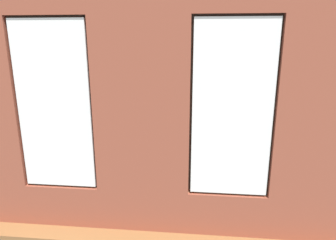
{
  "coord_description": "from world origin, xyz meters",
  "views": [
    {
      "loc": [
        -0.71,
        6.49,
        2.55
      ],
      "look_at": [
        -0.09,
        0.4,
        0.9
      ],
      "focal_mm": 32.0,
      "sensor_mm": 36.0,
      "label": 1
    }
  ],
  "objects_px": {
    "remote_gray": "(160,137)",
    "papasan_chair": "(137,112)",
    "media_console": "(44,143)",
    "potted_plant_corner_far_left": "(324,178)",
    "remote_silver": "(172,134)",
    "potted_plant_near_tv": "(41,146)",
    "couch_left": "(277,148)",
    "table_plant_small": "(195,129)",
    "cup_ceramic": "(179,134)",
    "potted_plant_foreground_right": "(94,108)",
    "couch_by_window": "(136,184)",
    "tv_flatscreen": "(41,114)",
    "coffee_table": "(179,138)",
    "potted_plant_corner_near_left": "(261,109)",
    "candle_jar": "(183,136)",
    "potted_plant_by_left_couch": "(247,129)",
    "potted_plant_between_couches": "(223,163)"
  },
  "relations": [
    {
      "from": "couch_by_window",
      "to": "coffee_table",
      "type": "xyz_separation_m",
      "value": [
        -0.54,
        -2.25,
        0.03
      ]
    },
    {
      "from": "couch_by_window",
      "to": "media_console",
      "type": "distance_m",
      "value": 3.12
    },
    {
      "from": "potted_plant_by_left_couch",
      "to": "potted_plant_corner_far_left",
      "type": "distance_m",
      "value": 3.5
    },
    {
      "from": "couch_by_window",
      "to": "potted_plant_corner_far_left",
      "type": "bearing_deg",
      "value": 177.84
    },
    {
      "from": "remote_gray",
      "to": "papasan_chair",
      "type": "distance_m",
      "value": 2.5
    },
    {
      "from": "media_console",
      "to": "potted_plant_corner_far_left",
      "type": "distance_m",
      "value": 5.67
    },
    {
      "from": "candle_jar",
      "to": "potted_plant_corner_near_left",
      "type": "height_order",
      "value": "potted_plant_corner_near_left"
    },
    {
      "from": "remote_silver",
      "to": "potted_plant_near_tv",
      "type": "height_order",
      "value": "potted_plant_near_tv"
    },
    {
      "from": "potted_plant_foreground_right",
      "to": "potted_plant_near_tv",
      "type": "bearing_deg",
      "value": 93.87
    },
    {
      "from": "coffee_table",
      "to": "potted_plant_between_couches",
      "type": "height_order",
      "value": "potted_plant_between_couches"
    },
    {
      "from": "couch_by_window",
      "to": "remote_silver",
      "type": "xyz_separation_m",
      "value": [
        -0.36,
        -2.35,
        0.09
      ]
    },
    {
      "from": "couch_left",
      "to": "cup_ceramic",
      "type": "relative_size",
      "value": 18.67
    },
    {
      "from": "table_plant_small",
      "to": "papasan_chair",
      "type": "height_order",
      "value": "table_plant_small"
    },
    {
      "from": "media_console",
      "to": "potted_plant_near_tv",
      "type": "relative_size",
      "value": 1.38
    },
    {
      "from": "media_console",
      "to": "potted_plant_by_left_couch",
      "type": "relative_size",
      "value": 2.77
    },
    {
      "from": "remote_gray",
      "to": "potted_plant_foreground_right",
      "type": "bearing_deg",
      "value": 89.42
    },
    {
      "from": "coffee_table",
      "to": "potted_plant_corner_far_left",
      "type": "height_order",
      "value": "potted_plant_corner_far_left"
    },
    {
      "from": "remote_gray",
      "to": "potted_plant_corner_far_left",
      "type": "xyz_separation_m",
      "value": [
        -2.67,
        2.23,
        0.19
      ]
    },
    {
      "from": "cup_ceramic",
      "to": "potted_plant_foreground_right",
      "type": "distance_m",
      "value": 3.51
    },
    {
      "from": "coffee_table",
      "to": "remote_silver",
      "type": "bearing_deg",
      "value": -30.92
    },
    {
      "from": "tv_flatscreen",
      "to": "remote_gray",
      "type": "bearing_deg",
      "value": -174.03
    },
    {
      "from": "couch_left",
      "to": "tv_flatscreen",
      "type": "height_order",
      "value": "tv_flatscreen"
    },
    {
      "from": "couch_by_window",
      "to": "remote_gray",
      "type": "relative_size",
      "value": 10.68
    },
    {
      "from": "couch_left",
      "to": "potted_plant_between_couches",
      "type": "bearing_deg",
      "value": -31.9
    },
    {
      "from": "media_console",
      "to": "potted_plant_near_tv",
      "type": "bearing_deg",
      "value": 116.7
    },
    {
      "from": "remote_gray",
      "to": "potted_plant_by_left_couch",
      "type": "distance_m",
      "value": 2.45
    },
    {
      "from": "tv_flatscreen",
      "to": "potted_plant_corner_far_left",
      "type": "xyz_separation_m",
      "value": [
        -5.31,
        1.96,
        -0.34
      ]
    },
    {
      "from": "remote_gray",
      "to": "potted_plant_by_left_couch",
      "type": "xyz_separation_m",
      "value": [
        -2.12,
        -1.21,
        -0.11
      ]
    },
    {
      "from": "coffee_table",
      "to": "candle_jar",
      "type": "height_order",
      "value": "candle_jar"
    },
    {
      "from": "couch_by_window",
      "to": "potted_plant_corner_far_left",
      "type": "distance_m",
      "value": 2.81
    },
    {
      "from": "couch_left",
      "to": "table_plant_small",
      "type": "relative_size",
      "value": 7.12
    },
    {
      "from": "cup_ceramic",
      "to": "potted_plant_by_left_couch",
      "type": "xyz_separation_m",
      "value": [
        -1.71,
        -1.09,
        -0.16
      ]
    },
    {
      "from": "table_plant_small",
      "to": "potted_plant_foreground_right",
      "type": "bearing_deg",
      "value": -33.2
    },
    {
      "from": "potted_plant_foreground_right",
      "to": "potted_plant_corner_far_left",
      "type": "height_order",
      "value": "potted_plant_corner_far_left"
    },
    {
      "from": "media_console",
      "to": "potted_plant_corner_far_left",
      "type": "xyz_separation_m",
      "value": [
        -5.31,
        1.95,
        0.35
      ]
    },
    {
      "from": "remote_silver",
      "to": "media_console",
      "type": "relative_size",
      "value": 0.13
    },
    {
      "from": "couch_by_window",
      "to": "remote_silver",
      "type": "height_order",
      "value": "couch_by_window"
    },
    {
      "from": "potted_plant_corner_far_left",
      "to": "remote_gray",
      "type": "bearing_deg",
      "value": -39.91
    },
    {
      "from": "tv_flatscreen",
      "to": "potted_plant_by_left_couch",
      "type": "xyz_separation_m",
      "value": [
        -4.76,
        -1.49,
        -0.65
      ]
    },
    {
      "from": "coffee_table",
      "to": "potted_plant_near_tv",
      "type": "bearing_deg",
      "value": 30.89
    },
    {
      "from": "cup_ceramic",
      "to": "media_console",
      "type": "bearing_deg",
      "value": 7.51
    },
    {
      "from": "potted_plant_corner_far_left",
      "to": "tv_flatscreen",
      "type": "bearing_deg",
      "value": -20.24
    },
    {
      "from": "table_plant_small",
      "to": "potted_plant_corner_near_left",
      "type": "xyz_separation_m",
      "value": [
        -1.89,
        -2.09,
        0.04
      ]
    },
    {
      "from": "tv_flatscreen",
      "to": "media_console",
      "type": "bearing_deg",
      "value": 90.0
    },
    {
      "from": "coffee_table",
      "to": "remote_silver",
      "type": "xyz_separation_m",
      "value": [
        0.17,
        -0.1,
        0.06
      ]
    },
    {
      "from": "cup_ceramic",
      "to": "media_console",
      "type": "height_order",
      "value": "media_console"
    },
    {
      "from": "tv_flatscreen",
      "to": "potted_plant_corner_far_left",
      "type": "relative_size",
      "value": 0.79
    },
    {
      "from": "couch_by_window",
      "to": "coffee_table",
      "type": "height_order",
      "value": "couch_by_window"
    },
    {
      "from": "couch_left",
      "to": "tv_flatscreen",
      "type": "xyz_separation_m",
      "value": [
        5.16,
        0.07,
        0.63
      ]
    },
    {
      "from": "candle_jar",
      "to": "coffee_table",
      "type": "bearing_deg",
      "value": -50.15
    }
  ]
}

